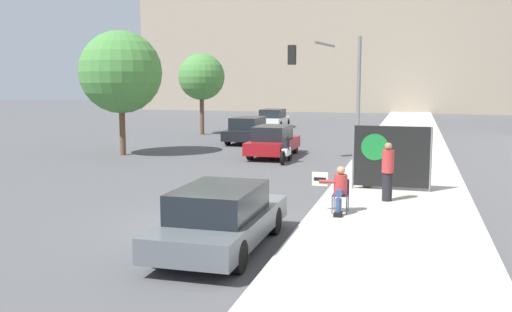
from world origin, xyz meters
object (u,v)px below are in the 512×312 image
object	(u,v)px
seated_protester	(339,188)
car_on_road_distant	(273,119)
car_on_road_nearest	(273,141)
jogger_on_sidewalk	(388,171)
parked_car_curbside	(221,217)
motorcycle_on_road	(286,151)
street_tree_near_curb	(121,72)
traffic_light_pole	(332,77)
car_on_road_midblock	(248,130)
street_tree_midblock	(202,77)
pedestrian_behind	(368,161)
protest_banner	(391,157)

from	to	relation	value
seated_protester	car_on_road_distant	world-z (taller)	car_on_road_distant
car_on_road_nearest	jogger_on_sidewalk	bearing A→B (deg)	-59.28
parked_car_curbside	motorcycle_on_road	size ratio (longest dim) A/B	2.23
parked_car_curbside	car_on_road_nearest	size ratio (longest dim) A/B	1.02
motorcycle_on_road	street_tree_near_curb	size ratio (longest dim) A/B	0.35
car_on_road_nearest	motorcycle_on_road	xyz separation A→B (m)	(1.04, -1.82, -0.21)
traffic_light_pole	car_on_road_midblock	xyz separation A→B (m)	(-5.78, 7.12, -2.98)
jogger_on_sidewalk	car_on_road_midblock	bearing A→B (deg)	-84.06
car_on_road_nearest	street_tree_midblock	size ratio (longest dim) A/B	0.84
traffic_light_pole	jogger_on_sidewalk	bearing A→B (deg)	-70.95
jogger_on_sidewalk	car_on_road_midblock	distance (m)	17.42
pedestrian_behind	car_on_road_distant	xyz separation A→B (m)	(-8.93, 23.51, -0.29)
motorcycle_on_road	street_tree_near_curb	bearing A→B (deg)	176.92
seated_protester	motorcycle_on_road	xyz separation A→B (m)	(-3.55, 9.68, -0.30)
protest_banner	motorcycle_on_road	xyz separation A→B (m)	(-4.68, 6.12, -0.70)
car_on_road_midblock	traffic_light_pole	bearing A→B (deg)	-50.92
parked_car_curbside	car_on_road_distant	bearing A→B (deg)	101.87
protest_banner	parked_car_curbside	bearing A→B (deg)	-114.89
pedestrian_behind	parked_car_curbside	xyz separation A→B (m)	(-2.48, -7.19, -0.32)
protest_banner	street_tree_midblock	bearing A→B (deg)	126.51
car_on_road_distant	street_tree_midblock	bearing A→B (deg)	-117.61
protest_banner	street_tree_near_curb	bearing A→B (deg)	152.96
seated_protester	motorcycle_on_road	world-z (taller)	seated_protester
parked_car_curbside	car_on_road_distant	xyz separation A→B (m)	(-6.45, 30.70, 0.03)
pedestrian_behind	street_tree_midblock	bearing A→B (deg)	131.35
seated_protester	jogger_on_sidewalk	world-z (taller)	jogger_on_sidewalk
jogger_on_sidewalk	car_on_road_distant	bearing A→B (deg)	-92.79
jogger_on_sidewalk	street_tree_near_curb	bearing A→B (deg)	-56.18
motorcycle_on_road	street_tree_midblock	size ratio (longest dim) A/B	0.38
jogger_on_sidewalk	car_on_road_nearest	xyz separation A→B (m)	(-5.71, 9.61, -0.28)
protest_banner	motorcycle_on_road	world-z (taller)	protest_banner
street_tree_near_curb	car_on_road_midblock	bearing A→B (deg)	58.41
pedestrian_behind	parked_car_curbside	size ratio (longest dim) A/B	0.36
parked_car_curbside	car_on_road_nearest	world-z (taller)	car_on_road_nearest
traffic_light_pole	street_tree_midblock	world-z (taller)	traffic_light_pole
pedestrian_behind	car_on_road_midblock	world-z (taller)	pedestrian_behind
car_on_road_midblock	street_tree_midblock	world-z (taller)	street_tree_midblock
seated_protester	motorcycle_on_road	bearing A→B (deg)	104.90
traffic_light_pole	car_on_road_midblock	bearing A→B (deg)	129.08
seated_protester	protest_banner	distance (m)	3.76
seated_protester	protest_banner	xyz separation A→B (m)	(1.13, 3.56, 0.40)
car_on_road_nearest	car_on_road_distant	xyz separation A→B (m)	(-3.93, 15.88, -0.01)
parked_car_curbside	street_tree_near_curb	world-z (taller)	street_tree_near_curb
protest_banner	jogger_on_sidewalk	bearing A→B (deg)	-90.36
traffic_light_pole	street_tree_midblock	bearing A→B (deg)	132.41
traffic_light_pole	parked_car_curbside	bearing A→B (deg)	-91.76
jogger_on_sidewalk	car_on_road_nearest	world-z (taller)	jogger_on_sidewalk
parked_car_curbside	motorcycle_on_road	xyz separation A→B (m)	(-1.48, 13.00, -0.17)
seated_protester	car_on_road_distant	xyz separation A→B (m)	(-8.52, 27.38, -0.10)
jogger_on_sidewalk	car_on_road_midblock	size ratio (longest dim) A/B	0.35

